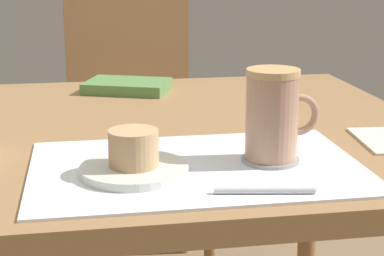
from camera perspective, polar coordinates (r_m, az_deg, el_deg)
dining_table at (r=1.18m, az=-4.58°, el=-3.46°), size 1.05×0.87×0.70m
wooden_chair at (r=1.97m, az=-5.17°, el=1.07°), size 0.44×0.44×0.95m
placemat at (r=0.93m, az=0.42°, el=-3.50°), size 0.48×0.32×0.00m
pastry_plate at (r=0.90m, az=-5.16°, el=-3.71°), size 0.15×0.15×0.01m
pastry at (r=0.89m, az=-5.21°, el=-1.78°), size 0.07×0.07×0.05m
coffee_coaster at (r=0.96m, az=6.98°, el=-2.80°), size 0.09×0.09×0.00m
coffee_mug at (r=0.94m, az=7.24°, el=1.22°), size 0.11×0.08×0.13m
teaspoon at (r=0.83m, az=6.46°, el=-5.53°), size 0.13×0.03×0.01m
small_book at (r=1.45m, az=-5.80°, el=3.73°), size 0.21×0.18×0.02m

